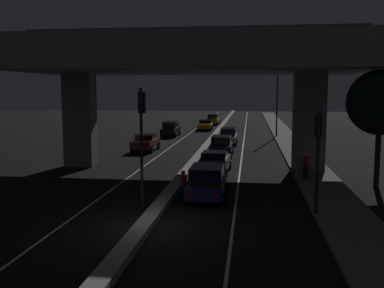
# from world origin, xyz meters

# --- Properties ---
(ground_plane) EXTENTS (200.00, 200.00, 0.00)m
(ground_plane) POSITION_xyz_m (0.00, 0.00, 0.00)
(ground_plane) COLOR black
(lane_line_left_inner) EXTENTS (0.12, 126.00, 0.00)m
(lane_line_left_inner) POSITION_xyz_m (-3.50, 35.00, 0.00)
(lane_line_left_inner) COLOR beige
(lane_line_left_inner) RESTS_ON ground_plane
(lane_line_right_inner) EXTENTS (0.12, 126.00, 0.00)m
(lane_line_right_inner) POSITION_xyz_m (3.50, 35.00, 0.00)
(lane_line_right_inner) COLOR beige
(lane_line_right_inner) RESTS_ON ground_plane
(median_divider) EXTENTS (0.68, 126.00, 0.31)m
(median_divider) POSITION_xyz_m (0.00, 35.00, 0.15)
(median_divider) COLOR gray
(median_divider) RESTS_ON ground_plane
(sidewalk_right) EXTENTS (2.68, 126.00, 0.16)m
(sidewalk_right) POSITION_xyz_m (8.30, 28.00, 0.08)
(sidewalk_right) COLOR #5B5956
(sidewalk_right) RESTS_ON ground_plane
(elevated_overpass) EXTENTS (23.68, 12.21, 9.84)m
(elevated_overpass) POSITION_xyz_m (0.00, 13.80, 7.61)
(elevated_overpass) COLOR gray
(elevated_overpass) RESTS_ON ground_plane
(traffic_light_left_of_median) EXTENTS (0.30, 0.49, 5.64)m
(traffic_light_left_of_median) POSITION_xyz_m (-0.74, 2.40, 3.83)
(traffic_light_left_of_median) COLOR black
(traffic_light_left_of_median) RESTS_ON ground_plane
(traffic_light_right_of_median) EXTENTS (0.30, 0.49, 4.66)m
(traffic_light_right_of_median) POSITION_xyz_m (7.06, 2.41, 3.19)
(traffic_light_right_of_median) COLOR black
(traffic_light_right_of_median) RESTS_ON ground_plane
(street_lamp) EXTENTS (2.62, 0.32, 8.33)m
(street_lamp) POSITION_xyz_m (6.87, 35.68, 4.93)
(street_lamp) COLOR #2D2D30
(street_lamp) RESTS_ON ground_plane
(car_dark_blue_lead) EXTENTS (2.00, 4.01, 1.70)m
(car_dark_blue_lead) POSITION_xyz_m (2.00, 4.97, 0.87)
(car_dark_blue_lead) COLOR #141938
(car_dark_blue_lead) RESTS_ON ground_plane
(car_grey_second) EXTENTS (2.12, 4.55, 1.45)m
(car_grey_second) POSITION_xyz_m (1.83, 12.17, 0.74)
(car_grey_second) COLOR #515459
(car_grey_second) RESTS_ON ground_plane
(car_dark_blue_third) EXTENTS (1.95, 4.15, 1.70)m
(car_dark_blue_third) POSITION_xyz_m (1.77, 20.00, 0.87)
(car_dark_blue_third) COLOR #141938
(car_dark_blue_third) RESTS_ON ground_plane
(car_white_fourth) EXTENTS (1.86, 4.82, 1.66)m
(car_white_fourth) POSITION_xyz_m (1.96, 28.61, 0.86)
(car_white_fourth) COLOR silver
(car_white_fourth) RESTS_ON ground_plane
(car_dark_red_lead_oncoming) EXTENTS (2.02, 4.31, 1.53)m
(car_dark_red_lead_oncoming) POSITION_xyz_m (-5.27, 22.36, 0.81)
(car_dark_red_lead_oncoming) COLOR #591414
(car_dark_red_lead_oncoming) RESTS_ON ground_plane
(car_black_second_oncoming) EXTENTS (1.88, 4.54, 1.80)m
(car_black_second_oncoming) POSITION_xyz_m (-5.27, 35.27, 0.91)
(car_black_second_oncoming) COLOR black
(car_black_second_oncoming) RESTS_ON ground_plane
(car_taxi_yellow_third_oncoming) EXTENTS (2.08, 4.57, 1.40)m
(car_taxi_yellow_third_oncoming) POSITION_xyz_m (-2.00, 44.37, 0.72)
(car_taxi_yellow_third_oncoming) COLOR gold
(car_taxi_yellow_third_oncoming) RESTS_ON ground_plane
(car_taxi_yellow_fourth_oncoming) EXTENTS (1.98, 4.31, 1.65)m
(car_taxi_yellow_fourth_oncoming) POSITION_xyz_m (-1.69, 54.10, 0.85)
(car_taxi_yellow_fourth_oncoming) COLOR gold
(car_taxi_yellow_fourth_oncoming) RESTS_ON ground_plane
(motorcycle_blue_filtering_near) EXTENTS (0.34, 1.96, 1.38)m
(motorcycle_blue_filtering_near) POSITION_xyz_m (0.72, 5.31, 0.59)
(motorcycle_blue_filtering_near) COLOR black
(motorcycle_blue_filtering_near) RESTS_ON ground_plane
(pedestrian_on_sidewalk) EXTENTS (0.39, 0.39, 1.58)m
(pedestrian_on_sidewalk) POSITION_xyz_m (7.55, 10.22, 0.94)
(pedestrian_on_sidewalk) COLOR black
(pedestrian_on_sidewalk) RESTS_ON sidewalk_right
(roadside_tree_kerbside_near) EXTENTS (3.70, 3.70, 6.70)m
(roadside_tree_kerbside_near) POSITION_xyz_m (11.35, 8.90, 4.83)
(roadside_tree_kerbside_near) COLOR #2D2116
(roadside_tree_kerbside_near) RESTS_ON ground_plane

